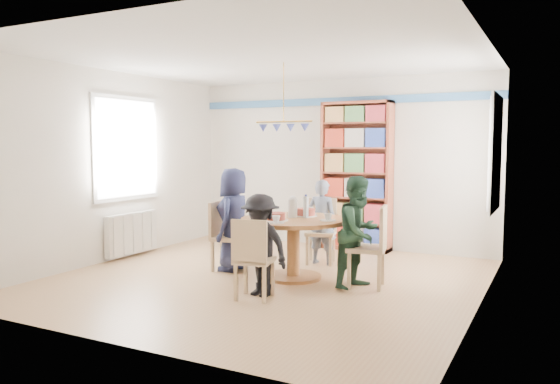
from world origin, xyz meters
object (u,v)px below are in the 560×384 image
Objects in this scene: chair_near at (252,255)px; person_right at (359,232)px; radiator at (132,233)px; person_near at (260,245)px; chair_far at (322,227)px; person_far at (322,222)px; dining_table at (293,234)px; chair_right at (373,243)px; chair_left at (223,232)px; person_left at (234,219)px; bookshelf at (357,177)px.

chair_near is 0.68× the size of person_right.
person_near is at bearing -19.46° from radiator.
chair_far is 2.07m from chair_near.
chair_far is at bearing 19.17° from radiator.
person_far is (0.05, -0.10, 0.09)m from chair_far.
person_right is at bearing -3.22° from dining_table.
person_right reaches higher than radiator.
chair_right reaches higher than chair_far.
person_far is at bearing 138.99° from chair_right.
person_far is 1.05× the size of person_near.
person_far is at bearing 102.91° from person_near.
chair_right is (1.01, 0.03, -0.03)m from dining_table.
person_right is at bearing 133.67° from person_far.
person_far reaches higher than chair_right.
radiator is 2.83m from person_far.
chair_left is 1.38m from person_far.
chair_near is (0.08, -2.07, -0.01)m from chair_far.
chair_right is at bearing 0.94° from chair_left.
chair_near is at bearing 157.18° from person_right.
person_right is at bearing 50.35° from chair_near.
chair_far is 0.14m from person_far.
radiator is at bearing 179.05° from chair_right.
person_left is (-0.84, -0.97, 0.18)m from chair_far.
chair_right is 0.70× the size of person_left.
dining_table is 1.16× the size of person_near.
person_left reaches higher than person_right.
person_right reaches higher than chair_far.
bookshelf is at bearing 101.28° from person_near.
person_far is (-1.02, 0.88, 0.07)m from chair_right.
chair_right is at bearing 80.54° from person_left.
person_near is at bearing -137.82° from chair_right.
chair_right is 0.85× the size of person_near.
dining_table is at bearing 103.61° from person_right.
chair_far reaches higher than dining_table.
chair_left is 0.23m from person_left.
chair_near is 0.65× the size of person_left.
radiator is at bearing 172.72° from person_near.
person_right is (0.84, 1.01, 0.16)m from chair_near.
dining_table is 0.91m from person_far.
person_right is (0.91, -1.06, 0.15)m from chair_far.
chair_far is at bearing -96.05° from bookshelf.
person_near is at bearing -87.84° from chair_far.
chair_left is at bearing 135.10° from chair_near.
person_left is at bearing -130.94° from chair_far.
radiator is 2.81m from chair_far.
person_far is at bearing 90.83° from chair_near.
radiator is 2.89m from person_near.
radiator is at bearing -100.51° from person_left.
person_left is (1.81, -0.05, 0.33)m from radiator.
person_far is 0.51× the size of bookshelf.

